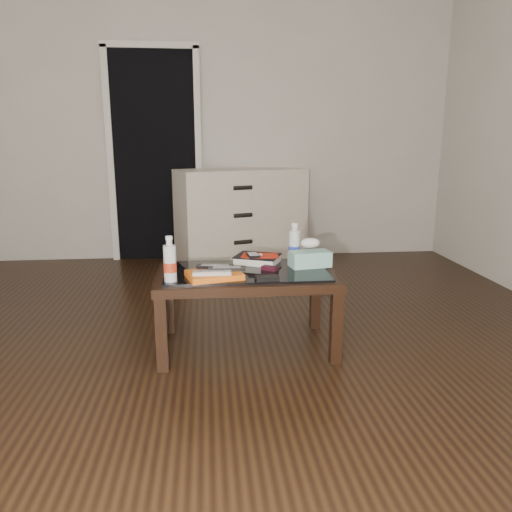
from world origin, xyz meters
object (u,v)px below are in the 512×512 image
at_px(water_bottle_left, 170,259).
at_px(tissue_box, 310,259).
at_px(coffee_table, 246,281).
at_px(textbook, 257,259).
at_px(water_bottle_right, 294,243).
at_px(dresser, 241,216).

distance_m(water_bottle_left, tissue_box, 0.82).
bearing_deg(water_bottle_left, coffee_table, 23.51).
height_order(textbook, water_bottle_left, water_bottle_left).
bearing_deg(water_bottle_left, water_bottle_right, 25.34).
bearing_deg(dresser, water_bottle_right, -102.01).
xyz_separation_m(dresser, water_bottle_right, (0.19, -1.89, 0.13)).
bearing_deg(water_bottle_right, textbook, 179.17).
distance_m(dresser, water_bottle_right, 1.91).
distance_m(water_bottle_left, water_bottle_right, 0.79).
bearing_deg(water_bottle_right, water_bottle_left, -154.66).
xyz_separation_m(coffee_table, tissue_box, (0.37, 0.05, 0.11)).
bearing_deg(water_bottle_right, dresser, 95.72).
distance_m(textbook, water_bottle_left, 0.60).
height_order(textbook, water_bottle_right, water_bottle_right).
distance_m(water_bottle_right, tissue_box, 0.15).
height_order(water_bottle_left, tissue_box, water_bottle_left).
bearing_deg(textbook, water_bottle_left, -122.23).
relative_size(dresser, water_bottle_right, 5.44).
xyz_separation_m(textbook, water_bottle_left, (-0.49, -0.34, 0.10)).
xyz_separation_m(water_bottle_left, tissue_box, (0.78, 0.23, -0.07)).
distance_m(dresser, water_bottle_left, 2.29).
relative_size(textbook, water_bottle_left, 1.05).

